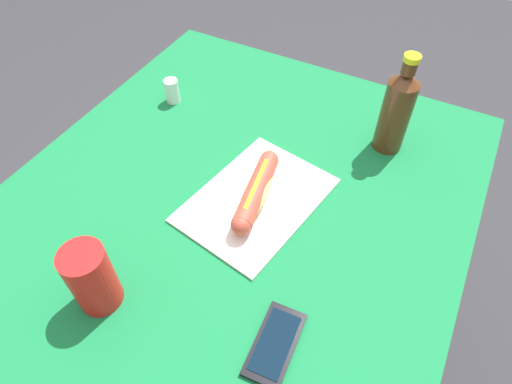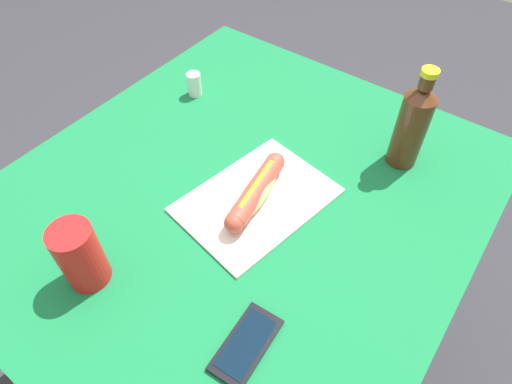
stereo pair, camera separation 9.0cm
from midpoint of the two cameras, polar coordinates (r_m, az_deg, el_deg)
The scene contains 8 objects.
ground_plane at distance 1.58m, azimuth 0.42°, elevation -18.04°, with size 6.00×6.00×0.00m, color #2D2D33.
dining_table at distance 1.05m, azimuth 0.60°, elevation -4.95°, with size 1.04×0.94×0.75m.
paper_wrapper at distance 0.92m, azimuth 2.79°, elevation -1.26°, with size 0.31×0.22×0.01m, color silver.
hot_dog at distance 0.90m, azimuth 2.86°, elevation -0.07°, with size 0.22×0.08×0.05m.
cell_phone at distance 0.76m, azimuth 2.32°, elevation -19.28°, with size 0.14×0.07×0.01m.
soda_bottle at distance 1.01m, azimuth 21.94°, elevation 7.91°, with size 0.07×0.07×0.24m.
drinking_cup at distance 0.81m, azimuth -18.77°, elevation -7.98°, with size 0.08×0.08×0.14m, color red.
salt_shaker at distance 1.18m, azimuth -5.74°, elevation 13.56°, with size 0.04×0.04×0.06m, color silver.
Camera 2 is at (0.48, 0.40, 1.46)m, focal length 31.06 mm.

